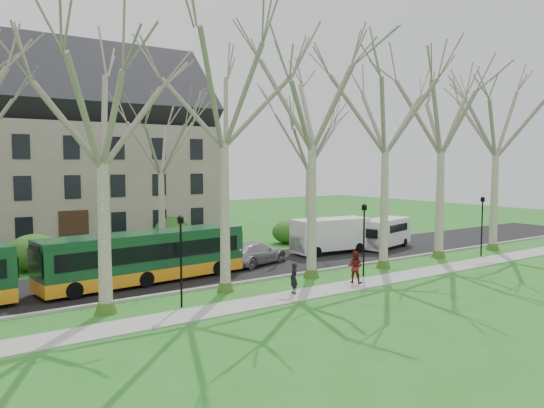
{
  "coord_description": "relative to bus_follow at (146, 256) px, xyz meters",
  "views": [
    {
      "loc": [
        -16.65,
        -23.71,
        6.85
      ],
      "look_at": [
        2.05,
        3.0,
        4.3
      ],
      "focal_mm": 35.0,
      "sensor_mm": 36.0,
      "label": 1
    }
  ],
  "objects": [
    {
      "name": "hedges",
      "position": [
        0.81,
        9.29,
        -0.54
      ],
      "size": [
        30.6,
        8.6,
        2.0
      ],
      "color": "#1D5017",
      "rests_on": "ground"
    },
    {
      "name": "tree_row_verge",
      "position": [
        5.48,
        -4.41,
        5.46
      ],
      "size": [
        49.0,
        7.0,
        14.0
      ],
      "color": "gray",
      "rests_on": "ground"
    },
    {
      "name": "tree_row_far",
      "position": [
        4.15,
        6.29,
        4.46
      ],
      "size": [
        33.0,
        7.0,
        12.0
      ],
      "color": "gray",
      "rests_on": "ground"
    },
    {
      "name": "pedestrian_a",
      "position": [
        5.32,
        -6.84,
        -0.69
      ],
      "size": [
        0.5,
        0.65,
        1.59
      ],
      "primitive_type": "imported",
      "rotation": [
        0.0,
        0.0,
        -1.8
      ],
      "color": "black",
      "rests_on": "sidewalk"
    },
    {
      "name": "road",
      "position": [
        5.48,
        0.79,
        -1.51
      ],
      "size": [
        80.0,
        8.0,
        0.06
      ],
      "primitive_type": "cube",
      "color": "black",
      "rests_on": "ground"
    },
    {
      "name": "sedan",
      "position": [
        7.93,
        0.91,
        -0.72
      ],
      "size": [
        5.66,
        3.67,
        1.53
      ],
      "primitive_type": "imported",
      "rotation": [
        0.0,
        0.0,
        1.89
      ],
      "color": "#AAABAF",
      "rests_on": "road"
    },
    {
      "name": "building",
      "position": [
        -0.52,
        19.29,
        6.52
      ],
      "size": [
        26.5,
        12.2,
        16.0
      ],
      "color": "gray",
      "rests_on": "ground"
    },
    {
      "name": "sidewalk",
      "position": [
        5.48,
        -7.21,
        -1.51
      ],
      "size": [
        70.0,
        2.0,
        0.06
      ],
      "primitive_type": "cube",
      "color": "gray",
      "rests_on": "ground"
    },
    {
      "name": "bus_follow",
      "position": [
        0.0,
        0.0,
        0.0
      ],
      "size": [
        12.05,
        3.57,
        2.97
      ],
      "primitive_type": null,
      "rotation": [
        0.0,
        0.0,
        0.09
      ],
      "color": "#124022",
      "rests_on": "road"
    },
    {
      "name": "curb",
      "position": [
        5.48,
        -3.21,
        -1.47
      ],
      "size": [
        80.0,
        0.25,
        0.14
      ],
      "primitive_type": "cube",
      "color": "#A5A39E",
      "rests_on": "ground"
    },
    {
      "name": "van_b",
      "position": [
        20.17,
        0.69,
        -0.32
      ],
      "size": [
        5.67,
        3.3,
        2.33
      ],
      "primitive_type": null,
      "rotation": [
        0.0,
        0.0,
        0.27
      ],
      "color": "silver",
      "rests_on": "road"
    },
    {
      "name": "van_a",
      "position": [
        15.12,
        1.44,
        -0.19
      ],
      "size": [
        6.15,
        2.8,
        2.6
      ],
      "primitive_type": null,
      "rotation": [
        0.0,
        0.0,
        -0.11
      ],
      "color": "silver",
      "rests_on": "road"
    },
    {
      "name": "ground",
      "position": [
        5.48,
        -4.71,
        -1.54
      ],
      "size": [
        120.0,
        120.0,
        0.0
      ],
      "primitive_type": "plane",
      "color": "#216E1F",
      "rests_on": "ground"
    },
    {
      "name": "lamp_row",
      "position": [
        5.48,
        -5.71,
        1.03
      ],
      "size": [
        36.22,
        0.22,
        4.3
      ],
      "color": "black",
      "rests_on": "ground"
    },
    {
      "name": "pedestrian_b",
      "position": [
        9.64,
        -6.88,
        -0.57
      ],
      "size": [
        1.04,
        1.11,
        1.82
      ],
      "primitive_type": "imported",
      "rotation": [
        0.0,
        0.0,
        2.09
      ],
      "color": "maroon",
      "rests_on": "sidewalk"
    }
  ]
}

